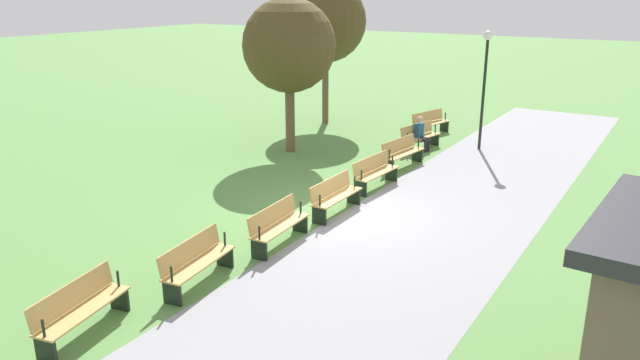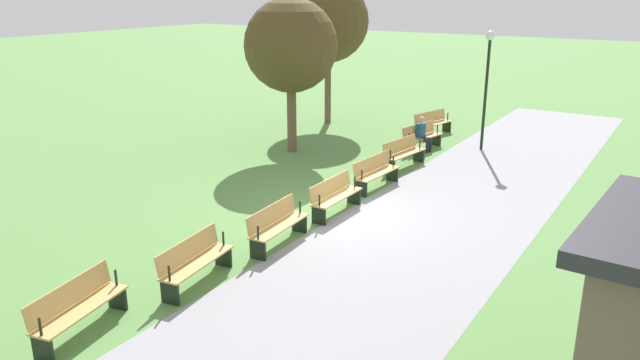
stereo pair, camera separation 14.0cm
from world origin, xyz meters
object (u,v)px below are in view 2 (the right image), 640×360
tree_1 (291,46)px  bench_4 (335,195)px  bench_2 (403,152)px  bench_5 (277,224)px  tree_2 (328,22)px  bench_1 (421,136)px  bench_0 (432,123)px  bench_6 (195,260)px  person_seated (423,133)px  lamp_post (488,68)px  bench_3 (375,172)px  bench_7 (78,307)px

tree_1 → bench_4: bearing=44.8°
bench_2 → bench_5: size_ratio=1.01×
tree_2 → bench_5: bearing=26.6°
tree_2 → bench_4: bearing=32.6°
bench_1 → bench_4: (7.01, 0.69, 0.00)m
bench_0 → bench_4: size_ratio=1.03×
bench_6 → bench_4: bearing=168.8°
bench_0 → person_seated: person_seated is taller
person_seated → lamp_post: lamp_post is taller
bench_0 → tree_1: bearing=-17.8°
bench_4 → person_seated: person_seated is taller
bench_4 → bench_5: same height
person_seated → bench_6: bearing=12.5°
bench_1 → lamp_post: (-1.13, 1.80, 2.35)m
bench_3 → person_seated: 4.54m
bench_7 → bench_1: bearing=168.8°
bench_2 → bench_7: size_ratio=0.99×
lamp_post → bench_2: bearing=-22.3°
bench_1 → bench_2: same height
bench_2 → lamp_post: 4.41m
bench_2 → tree_1: 5.13m
bench_1 → bench_6: size_ratio=1.01×
tree_1 → bench_7: bearing=17.9°
tree_1 → lamp_post: bearing=124.3°
bench_4 → bench_5: (2.35, -0.08, 0.00)m
bench_4 → lamp_post: (-8.14, 1.11, 2.35)m
bench_1 → person_seated: person_seated is taller
bench_2 → person_seated: person_seated is taller
bench_3 → tree_2: size_ratio=0.32×
bench_1 → person_seated: (0.15, 0.12, 0.16)m
bench_3 → bench_4: same height
bench_6 → tree_2: (-13.71, -5.46, 3.64)m
bench_6 → bench_7: bearing=-16.8°
lamp_post → bench_5: bearing=-6.5°
tree_1 → person_seated: bearing=122.9°
bench_0 → bench_1: bearing=28.0°
bench_1 → bench_0: bearing=-155.7°
bench_3 → bench_7: same height
tree_1 → tree_2: tree_2 is taller
bench_2 → person_seated: 2.19m
bench_7 → tree_1: tree_1 is taller
person_seated → bench_0: bearing=-153.9°
bench_0 → tree_1: size_ratio=0.37×
bench_6 → tree_2: 15.20m
bench_6 → lamp_post: size_ratio=0.46×
bench_0 → bench_2: bearing=26.2°
bench_0 → bench_1: size_ratio=1.00×
bench_5 → tree_2: tree_2 is taller
bench_1 → bench_5: same height
bench_5 → bench_1: bearing=180.0°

